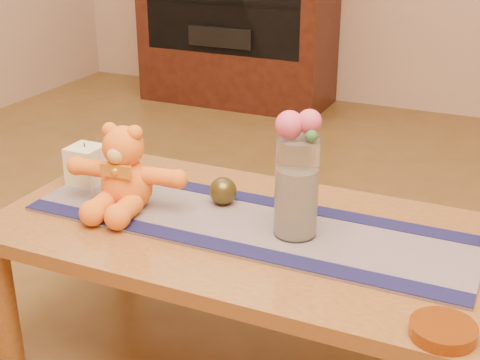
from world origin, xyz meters
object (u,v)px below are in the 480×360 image
at_px(bronze_ball, 223,191).
at_px(amber_dish, 443,331).
at_px(glass_vase, 297,187).
at_px(pillar_candle, 86,165).
at_px(teddy_bear, 126,168).

relative_size(bronze_ball, amber_dish, 0.58).
distance_m(glass_vase, amber_dish, 0.52).
bearing_deg(pillar_candle, bronze_ball, 4.19).
height_order(pillar_candle, bronze_ball, pillar_candle).
height_order(teddy_bear, amber_dish, teddy_bear).
relative_size(glass_vase, bronze_ball, 3.34).
distance_m(teddy_bear, bronze_ball, 0.28).
height_order(teddy_bear, bronze_ball, teddy_bear).
distance_m(teddy_bear, amber_dish, 0.94).
height_order(glass_vase, bronze_ball, glass_vase).
bearing_deg(bronze_ball, amber_dish, -29.01).
xyz_separation_m(teddy_bear, amber_dish, (0.90, -0.25, -0.11)).
xyz_separation_m(glass_vase, amber_dish, (0.42, -0.28, -0.12)).
xyz_separation_m(teddy_bear, glass_vase, (0.49, 0.03, 0.02)).
bearing_deg(teddy_bear, bronze_ball, 20.43).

